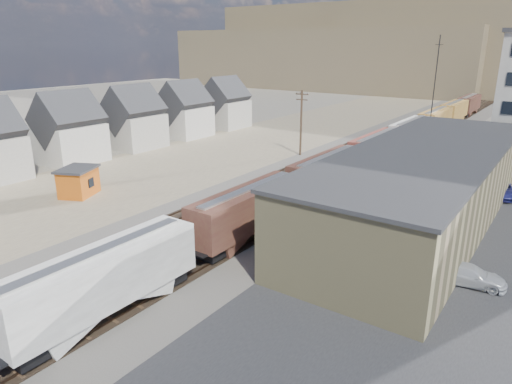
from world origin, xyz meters
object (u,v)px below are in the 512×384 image
Objects in this scene: utility_pole_north at (301,121)px; parked_car_blue at (500,189)px; freight_train at (395,139)px; maintenance_shed at (78,181)px; parked_car_silver at (469,275)px.

parked_car_blue is (28.74, -4.57, -4.44)m from utility_pole_north.
utility_pole_north is at bearing -149.15° from freight_train.
maintenance_shed is (-23.03, -39.30, -1.11)m from freight_train.
parked_car_silver is (40.87, 3.83, -0.95)m from maintenance_shed.
utility_pole_north is 1.63× the size of parked_car_blue.
freight_train is 21.71× the size of maintenance_shed.
maintenance_shed is at bearing -108.56° from utility_pole_north.
freight_train is 11.97× the size of utility_pole_north.
freight_train reaches higher than maintenance_shed.
maintenance_shed is 48.05m from parked_car_blue.
freight_train is at bearing 30.85° from utility_pole_north.
freight_train is 19.48× the size of parked_car_blue.
maintenance_shed is 0.90× the size of parked_car_blue.
parked_car_blue is (-1.40, 23.55, 0.13)m from parked_car_silver.
freight_train is 45.56m from maintenance_shed.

